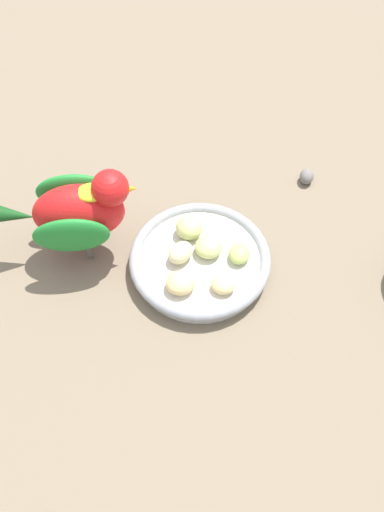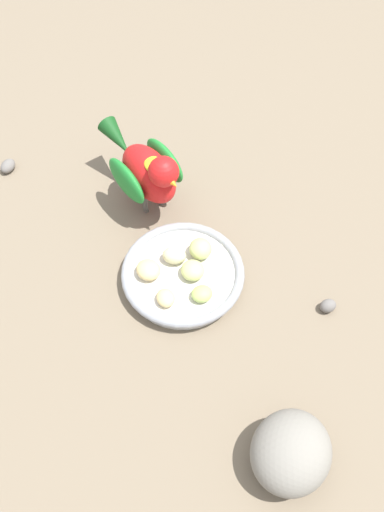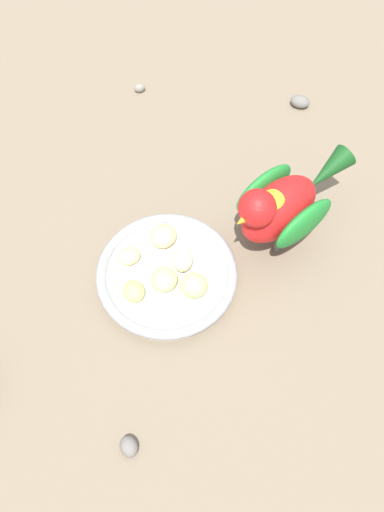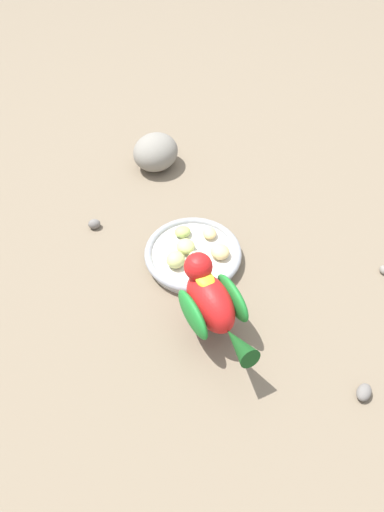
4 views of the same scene
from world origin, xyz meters
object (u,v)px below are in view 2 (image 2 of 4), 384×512
object	(u,v)px
apple_piece_1	(174,256)
apple_piece_2	(193,270)
apple_piece_0	(166,298)
apple_piece_4	(148,270)
rock_large	(291,452)
pebble_1	(8,166)
apple_piece_3	(200,249)
pebble_0	(328,306)
apple_piece_5	(202,294)
feeding_bowl	(183,274)
parrot	(147,170)

from	to	relation	value
apple_piece_1	apple_piece_2	world-z (taller)	apple_piece_1
apple_piece_0	apple_piece_4	bearing A→B (deg)	-110.24
rock_large	pebble_1	bearing A→B (deg)	-98.55
apple_piece_0	apple_piece_3	size ratio (longest dim) A/B	0.86
apple_piece_3	pebble_0	xyz separation A→B (m)	(-0.05, 0.20, -0.02)
apple_piece_4	apple_piece_5	world-z (taller)	apple_piece_4
apple_piece_4	apple_piece_5	size ratio (longest dim) A/B	1.20
feeding_bowl	rock_large	distance (m)	0.30
apple_piece_0	rock_large	bearing A→B (deg)	75.36
pebble_0	apple_piece_4	bearing A→B (deg)	-60.77
apple_piece_1	apple_piece_4	world-z (taller)	apple_piece_1
pebble_0	feeding_bowl	bearing A→B (deg)	-63.82
apple_piece_2	rock_large	bearing A→B (deg)	63.75
apple_piece_3	pebble_0	size ratio (longest dim) A/B	1.46
feeding_bowl	apple_piece_5	size ratio (longest dim) A/B	5.91
apple_piece_0	pebble_1	world-z (taller)	apple_piece_0
pebble_0	rock_large	bearing A→B (deg)	19.13
parrot	apple_piece_5	bearing A→B (deg)	-12.93
apple_piece_4	pebble_1	size ratio (longest dim) A/B	1.21
pebble_1	apple_piece_5	bearing A→B (deg)	91.00
apple_piece_2	apple_piece_4	size ratio (longest dim) A/B	0.94
apple_piece_3	apple_piece_2	bearing A→B (deg)	22.09
apple_piece_0	apple_piece_5	world-z (taller)	apple_piece_5
apple_piece_3	apple_piece_0	bearing A→B (deg)	8.05
apple_piece_1	apple_piece_2	size ratio (longest dim) A/B	1.03
parrot	rock_large	size ratio (longest dim) A/B	1.92
parrot	pebble_1	world-z (taller)	parrot
apple_piece_1	pebble_1	size ratio (longest dim) A/B	1.17
apple_piece_3	rock_large	world-z (taller)	rock_large
apple_piece_2	apple_piece_5	size ratio (longest dim) A/B	1.12
pebble_1	apple_piece_4	bearing A→B (deg)	87.98
pebble_1	rock_large	bearing A→B (deg)	81.45
apple_piece_2	parrot	world-z (taller)	parrot
apple_piece_3	pebble_1	xyz separation A→B (m)	(0.07, -0.39, -0.03)
apple_piece_1	parrot	world-z (taller)	parrot
apple_piece_2	pebble_1	bearing A→B (deg)	-85.83
apple_piece_0	apple_piece_3	bearing A→B (deg)	-171.95
feeding_bowl	apple_piece_4	xyz separation A→B (m)	(0.03, -0.04, 0.02)
apple_piece_0	pebble_1	distance (m)	0.40
apple_piece_1	apple_piece_4	size ratio (longest dim) A/B	0.96
apple_piece_4	rock_large	bearing A→B (deg)	74.43
apple_piece_3	pebble_1	world-z (taller)	apple_piece_3
apple_piece_3	apple_piece_5	size ratio (longest dim) A/B	1.14
apple_piece_0	pebble_0	size ratio (longest dim) A/B	1.25
apple_piece_0	apple_piece_5	xyz separation A→B (m)	(-0.04, 0.04, 0.00)
feeding_bowl	parrot	xyz separation A→B (m)	(-0.08, -0.14, 0.07)
apple_piece_0	feeding_bowl	bearing A→B (deg)	-166.67
apple_piece_0	apple_piece_2	xyz separation A→B (m)	(-0.06, 0.00, 0.00)
apple_piece_0	apple_piece_5	size ratio (longest dim) A/B	0.98
apple_piece_0	apple_piece_4	world-z (taller)	apple_piece_4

